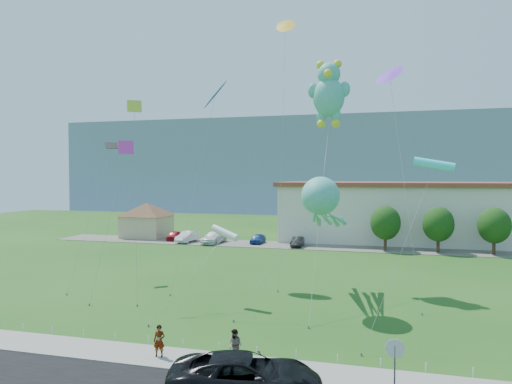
# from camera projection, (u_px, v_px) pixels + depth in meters

# --- Properties ---
(ground) EXTENTS (160.00, 160.00, 0.00)m
(ground) POSITION_uv_depth(u_px,v_px,m) (210.00, 341.00, 24.91)
(ground) COLOR #1D4D15
(ground) RESTS_ON ground
(sidewalk) EXTENTS (80.00, 2.50, 0.10)m
(sidewalk) POSITION_uv_depth(u_px,v_px,m) (190.00, 360.00, 22.25)
(sidewalk) COLOR gray
(sidewalk) RESTS_ON ground
(parking_strip) EXTENTS (70.00, 6.00, 0.06)m
(parking_strip) POSITION_uv_depth(u_px,v_px,m) (304.00, 246.00, 58.76)
(parking_strip) COLOR #59544C
(parking_strip) RESTS_ON ground
(hill_ridge) EXTENTS (160.00, 50.00, 25.00)m
(hill_ridge) POSITION_uv_depth(u_px,v_px,m) (345.00, 165.00, 140.55)
(hill_ridge) COLOR slate
(hill_ridge) RESTS_ON ground
(pavilion) EXTENTS (9.20, 9.20, 5.00)m
(pavilion) POSITION_uv_depth(u_px,v_px,m) (147.00, 217.00, 67.58)
(pavilion) COLOR tan
(pavilion) RESTS_ON ground
(warehouse) EXTENTS (61.00, 15.00, 8.20)m
(warehouse) POSITION_uv_depth(u_px,v_px,m) (508.00, 213.00, 60.80)
(warehouse) COLOR beige
(warehouse) RESTS_ON ground
(stop_sign) EXTENTS (0.80, 0.07, 2.50)m
(stop_sign) POSITION_uv_depth(u_px,v_px,m) (395.00, 354.00, 18.39)
(stop_sign) COLOR slate
(stop_sign) RESTS_ON ground
(rope_fence) EXTENTS (26.05, 0.05, 0.50)m
(rope_fence) POSITION_uv_depth(u_px,v_px,m) (201.00, 346.00, 23.64)
(rope_fence) COLOR white
(rope_fence) RESTS_ON ground
(tree_near) EXTENTS (3.60, 3.60, 5.47)m
(tree_near) POSITION_uv_depth(u_px,v_px,m) (385.00, 223.00, 55.17)
(tree_near) COLOR #3F2B19
(tree_near) RESTS_ON ground
(tree_mid) EXTENTS (3.60, 3.60, 5.47)m
(tree_mid) POSITION_uv_depth(u_px,v_px,m) (438.00, 224.00, 53.66)
(tree_mid) COLOR #3F2B19
(tree_mid) RESTS_ON ground
(tree_far) EXTENTS (3.60, 3.60, 5.47)m
(tree_far) POSITION_uv_depth(u_px,v_px,m) (494.00, 226.00, 52.16)
(tree_far) COLOR #3F2B19
(tree_far) RESTS_ON ground
(suv) EXTENTS (6.67, 4.04, 1.73)m
(suv) POSITION_uv_depth(u_px,v_px,m) (246.00, 376.00, 18.46)
(suv) COLOR black
(suv) RESTS_ON road
(pedestrian_left) EXTENTS (0.63, 0.48, 1.57)m
(pedestrian_left) POSITION_uv_depth(u_px,v_px,m) (159.00, 341.00, 22.55)
(pedestrian_left) COLOR gray
(pedestrian_left) RESTS_ON sidewalk
(pedestrian_right) EXTENTS (0.89, 0.78, 1.54)m
(pedestrian_right) POSITION_uv_depth(u_px,v_px,m) (235.00, 345.00, 21.98)
(pedestrian_right) COLOR gray
(pedestrian_right) RESTS_ON sidewalk
(parked_car_red) EXTENTS (1.90, 3.79, 1.24)m
(parked_car_red) POSITION_uv_depth(u_px,v_px,m) (174.00, 236.00, 64.14)
(parked_car_red) COLOR #AE1522
(parked_car_red) RESTS_ON parking_strip
(parked_car_silver) EXTENTS (2.09, 4.58, 1.46)m
(parked_car_silver) POSITION_uv_depth(u_px,v_px,m) (188.00, 237.00, 62.14)
(parked_car_silver) COLOR silver
(parked_car_silver) RESTS_ON parking_strip
(parked_car_white) EXTENTS (2.61, 5.42, 1.52)m
(parked_car_white) POSITION_uv_depth(u_px,v_px,m) (214.00, 237.00, 61.25)
(parked_car_white) COLOR white
(parked_car_white) RESTS_ON parking_strip
(parked_car_blue) EXTENTS (1.62, 3.69, 1.24)m
(parked_car_blue) POSITION_uv_depth(u_px,v_px,m) (258.00, 239.00, 61.02)
(parked_car_blue) COLOR navy
(parked_car_blue) RESTS_ON parking_strip
(parked_car_black) EXTENTS (1.33, 3.74, 1.23)m
(parked_car_black) POSITION_uv_depth(u_px,v_px,m) (297.00, 242.00, 58.11)
(parked_car_black) COLOR black
(parked_car_black) RESTS_ON parking_strip
(octopus_kite) EXTENTS (6.20, 10.77, 9.02)m
(octopus_kite) POSITION_uv_depth(u_px,v_px,m) (322.00, 205.00, 32.01)
(octopus_kite) COLOR teal
(octopus_kite) RESTS_ON ground
(teddy_bear_kite) EXTENTS (3.60, 13.96, 18.91)m
(teddy_bear_kite) POSITION_uv_depth(u_px,v_px,m) (329.00, 92.00, 38.83)
(teddy_bear_kite) COLOR teal
(teddy_bear_kite) RESTS_ON ground
(small_kite_yellow) EXTENTS (3.03, 4.70, 14.94)m
(small_kite_yellow) POSITION_uv_depth(u_px,v_px,m) (135.00, 129.00, 35.05)
(small_kite_yellow) COLOR #BACD30
(small_kite_yellow) RESTS_ON ground
(small_kite_black) EXTENTS (1.56, 8.37, 12.29)m
(small_kite_black) POSITION_uv_depth(u_px,v_px,m) (107.00, 161.00, 40.96)
(small_kite_black) COLOR black
(small_kite_black) RESTS_ON ground
(small_kite_white) EXTENTS (3.07, 7.39, 5.44)m
(small_kite_white) POSITION_uv_depth(u_px,v_px,m) (224.00, 233.00, 32.44)
(small_kite_white) COLOR white
(small_kite_white) RESTS_ON ground
(small_kite_orange) EXTENTS (1.85, 8.30, 23.69)m
(small_kite_orange) POSITION_uv_depth(u_px,v_px,m) (285.00, 32.00, 42.03)
(small_kite_orange) COLOR gold
(small_kite_orange) RESTS_ON ground
(small_kite_blue) EXTENTS (1.96, 8.09, 17.03)m
(small_kite_blue) POSITION_uv_depth(u_px,v_px,m) (214.00, 98.00, 40.55)
(small_kite_blue) COLOR blue
(small_kite_blue) RESTS_ON ground
(small_kite_pink) EXTENTS (2.20, 3.20, 11.60)m
(small_kite_pink) POSITION_uv_depth(u_px,v_px,m) (122.00, 164.00, 33.29)
(small_kite_pink) COLOR #DA30A0
(small_kite_pink) RESTS_ON ground
(small_kite_purple) EXTENTS (2.85, 10.08, 18.31)m
(small_kite_purple) POSITION_uv_depth(u_px,v_px,m) (390.00, 80.00, 38.33)
(small_kite_purple) COLOR #7D36DA
(small_kite_purple) RESTS_ON ground
(small_kite_cyan) EXTENTS (4.11, 5.53, 10.16)m
(small_kite_cyan) POSITION_uv_depth(u_px,v_px,m) (433.00, 166.00, 25.80)
(small_kite_cyan) COLOR #35EDF2
(small_kite_cyan) RESTS_ON ground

